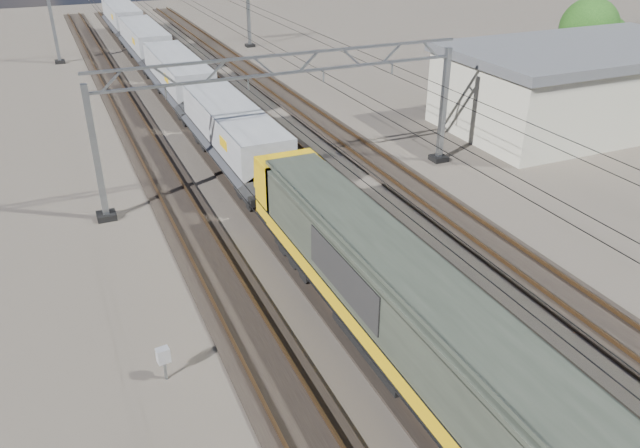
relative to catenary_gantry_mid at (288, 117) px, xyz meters
name	(u,v)px	position (x,y,z in m)	size (l,w,h in m)	color
ground	(319,217)	(0.00, -4.00, -3.91)	(160.00, 160.00, 0.00)	black
track_outer_west	(198,240)	(-6.00, -4.00, -3.83)	(2.60, 140.00, 0.30)	black
track_loco	(281,223)	(-2.00, -4.00, -3.83)	(2.60, 140.00, 0.30)	black
track_inner_east	(356,209)	(2.00, -4.00, -3.83)	(2.60, 140.00, 0.30)	black
track_outer_east	(424,195)	(6.00, -4.00, -3.83)	(2.60, 140.00, 0.30)	black
catenary_gantry_mid	(288,117)	(0.00, 0.00, 0.00)	(19.90, 0.90, 7.11)	gray
catenary_gantry_far	(156,14)	(0.00, 36.00, 0.00)	(19.90, 0.90, 7.11)	gray
overhead_wires	(261,64)	(0.00, 4.00, 1.84)	(12.03, 140.00, 0.53)	black
locomotive	(393,297)	(-2.00, -14.49, -1.58)	(2.76, 21.10, 3.62)	black
hopper_wagon_lead	(234,134)	(-2.00, 3.21, -1.67)	(3.38, 13.00, 3.25)	black
hopper_wagon_mid	(178,76)	(-2.00, 17.41, -1.67)	(3.38, 13.00, 3.25)	black
hopper_wagon_third	(145,41)	(-2.00, 31.61, -1.67)	(3.38, 13.00, 3.25)	black
hopper_wagon_fourth	(123,18)	(-2.00, 45.81, -1.67)	(3.38, 13.00, 3.25)	black
trackside_cabinet	(163,356)	(-9.17, -12.65, -2.99)	(0.43, 0.35, 1.21)	gray
industrial_shed	(583,85)	(22.00, 2.00, -1.18)	(18.60, 10.60, 5.40)	#B8B6A2
tree_far	(593,30)	(30.32, 9.79, 0.55)	(5.20, 4.80, 7.00)	#332317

